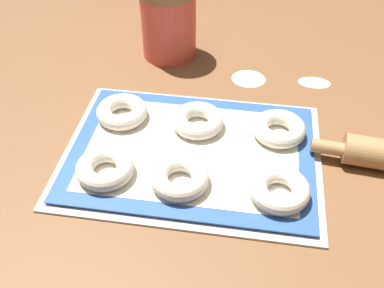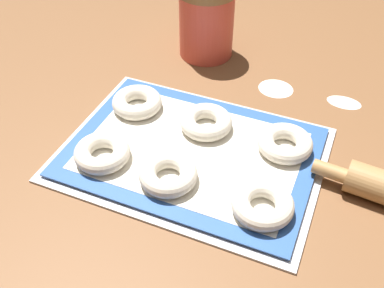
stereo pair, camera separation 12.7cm
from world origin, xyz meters
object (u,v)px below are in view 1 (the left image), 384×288
(bagel_front_center, at_px, (178,177))
(bagel_back_left, at_px, (122,112))
(bagel_front_left, at_px, (105,168))
(bagel_back_right, at_px, (279,129))
(flour_canister, at_px, (169,21))
(bagel_front_right, at_px, (279,190))
(bagel_back_center, at_px, (198,120))
(baking_tray, at_px, (192,153))

(bagel_front_center, relative_size, bagel_back_left, 1.00)
(bagel_front_left, xyz_separation_m, bagel_back_left, (-0.01, 0.13, 0.00))
(bagel_front_center, relative_size, bagel_back_right, 1.00)
(bagel_front_center, distance_m, flour_canister, 0.39)
(bagel_front_right, xyz_separation_m, bagel_back_left, (-0.27, 0.14, 0.00))
(bagel_back_center, distance_m, bagel_back_right, 0.13)
(bagel_front_left, bearing_deg, baking_tray, 30.89)
(baking_tray, bearing_deg, bagel_front_right, -28.84)
(baking_tray, xyz_separation_m, bagel_back_center, (0.00, 0.06, 0.02))
(baking_tray, distance_m, bagel_front_right, 0.16)
(flour_canister, bearing_deg, bagel_back_center, -68.55)
(bagel_front_left, bearing_deg, bagel_front_center, -0.98)
(bagel_back_left, bearing_deg, bagel_front_right, -27.22)
(baking_tray, relative_size, bagel_back_right, 4.69)
(bagel_front_left, xyz_separation_m, bagel_back_right, (0.26, 0.13, 0.00))
(bagel_front_left, relative_size, bagel_front_right, 1.00)
(bagel_back_left, bearing_deg, bagel_back_right, -0.88)
(bagel_back_center, bearing_deg, bagel_front_right, -44.55)
(bagel_front_center, xyz_separation_m, bagel_back_left, (-0.12, 0.14, 0.00))
(bagel_front_left, bearing_deg, bagel_front_right, -0.81)
(baking_tray, relative_size, bagel_front_right, 4.69)
(baking_tray, bearing_deg, bagel_back_right, 23.32)
(baking_tray, bearing_deg, bagel_back_left, 154.54)
(bagel_front_center, height_order, bagel_front_right, same)
(baking_tray, distance_m, bagel_front_left, 0.14)
(bagel_back_left, height_order, bagel_back_center, same)
(bagel_back_right, bearing_deg, bagel_front_left, -152.98)
(baking_tray, distance_m, bagel_back_left, 0.15)
(bagel_front_right, bearing_deg, bagel_back_left, 152.78)
(bagel_front_center, height_order, bagel_back_center, same)
(bagel_back_center, relative_size, bagel_back_right, 1.00)
(bagel_front_center, distance_m, bagel_front_right, 0.15)
(bagel_front_center, height_order, bagel_back_left, same)
(bagel_front_center, relative_size, bagel_front_right, 1.00)
(bagel_back_right, bearing_deg, baking_tray, -156.68)
(bagel_front_right, distance_m, bagel_back_right, 0.13)
(bagel_front_right, bearing_deg, bagel_front_center, 179.32)
(bagel_front_center, bearing_deg, flour_canister, 102.75)
(bagel_back_right, distance_m, flour_canister, 0.34)
(bagel_back_center, bearing_deg, bagel_front_left, -132.75)
(bagel_front_left, bearing_deg, bagel_back_center, 47.25)
(baking_tray, xyz_separation_m, bagel_back_right, (0.14, 0.06, 0.02))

